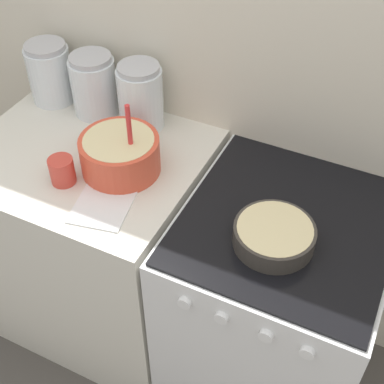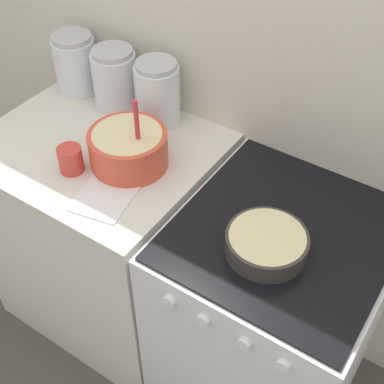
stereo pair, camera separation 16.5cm
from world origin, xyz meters
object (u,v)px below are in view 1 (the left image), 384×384
Objects in this scene: storage_jar_middle at (94,89)px; baking_pan at (274,235)px; mixing_bowl at (120,153)px; stove at (272,309)px; storage_jar_left at (51,76)px; storage_jar_right at (141,100)px; tin_can at (62,171)px.

baking_pan is at bearing -22.47° from storage_jar_middle.
mixing_bowl is 1.14× the size of baking_pan.
mixing_bowl is 0.37m from storage_jar_middle.
storage_jar_middle reaches higher than stove.
storage_jar_left is 0.95× the size of storage_jar_right.
storage_jar_right is at bearing 0.00° from storage_jar_left.
storage_jar_left is (-0.46, 0.25, 0.03)m from mixing_bowl.
storage_jar_right is at bearing 159.54° from stove.
storage_jar_middle is 2.56× the size of tin_can.
storage_jar_left is at bearing 161.53° from baking_pan.
stove is 10.14× the size of tin_can.
mixing_bowl is at bearing -75.87° from storage_jar_right.
stove is 0.90m from tin_can.
baking_pan is 1.02× the size of storage_jar_middle.
mixing_bowl is at bearing -28.84° from storage_jar_left.
tin_can is (0.32, -0.39, -0.05)m from storage_jar_left.
storage_jar_left reaches higher than stove.
mixing_bowl reaches higher than storage_jar_left.
baking_pan is 1.09m from storage_jar_left.
mixing_bowl is at bearing 170.99° from baking_pan.
storage_jar_right is 0.40m from tin_can.
baking_pan is 2.60× the size of tin_can.
stove is 3.78× the size of storage_jar_right.
storage_jar_middle is (0.20, 0.00, -0.00)m from storage_jar_left.
stove is at bearing 11.45° from tin_can.
storage_jar_middle is 0.95× the size of storage_jar_right.
storage_jar_middle is (-0.83, 0.34, 0.07)m from baking_pan.
storage_jar_right reaches higher than stove.
stove is 3.96× the size of storage_jar_left.
tin_can is (-0.08, -0.39, -0.06)m from storage_jar_right.
tin_can is (-0.72, -0.15, 0.51)m from stove.
mixing_bowl is at bearing -44.05° from storage_jar_middle.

